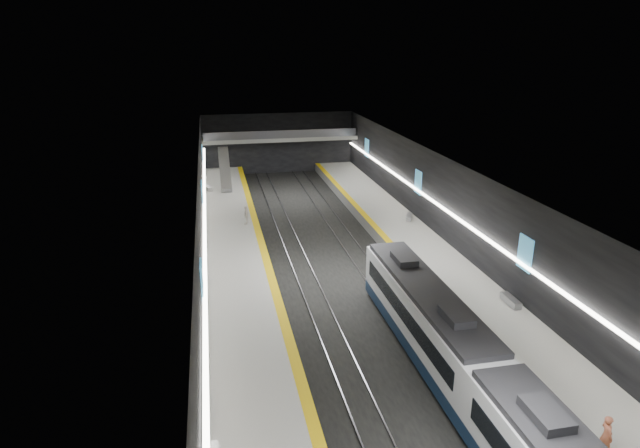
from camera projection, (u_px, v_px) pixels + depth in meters
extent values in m
plane|color=black|center=(340.00, 279.00, 40.43)|extent=(70.00, 70.00, 0.00)
cube|color=beige|center=(342.00, 176.00, 37.81)|extent=(20.00, 70.00, 0.04)
cube|color=black|center=(202.00, 239.00, 37.20)|extent=(0.04, 70.00, 8.00)
cube|color=black|center=(467.00, 221.00, 41.03)|extent=(0.04, 70.00, 8.00)
cube|color=black|center=(278.00, 143.00, 71.50)|extent=(20.00, 0.04, 8.00)
cube|color=slate|center=(240.00, 282.00, 38.83)|extent=(5.00, 70.00, 1.00)
cube|color=#ABACA6|center=(240.00, 275.00, 38.66)|extent=(5.00, 70.00, 0.02)
cube|color=yellow|center=(270.00, 273.00, 39.08)|extent=(0.60, 70.00, 0.02)
cube|color=slate|center=(433.00, 265.00, 41.70)|extent=(5.00, 70.00, 1.00)
cube|color=#ABACA6|center=(434.00, 259.00, 41.53)|extent=(5.00, 70.00, 0.02)
cube|color=yellow|center=(407.00, 261.00, 41.11)|extent=(0.60, 70.00, 0.02)
cube|color=gray|center=(298.00, 282.00, 39.79)|extent=(0.08, 70.00, 0.12)
cube|color=gray|center=(317.00, 281.00, 40.07)|extent=(0.08, 70.00, 0.12)
cube|color=gray|center=(363.00, 276.00, 40.75)|extent=(0.08, 70.00, 0.12)
cube|color=gray|center=(381.00, 275.00, 41.02)|extent=(0.08, 70.00, 0.12)
cube|color=#0F2139|center=(424.00, 337.00, 31.18)|extent=(2.65, 15.00, 0.80)
cube|color=silver|center=(425.00, 312.00, 30.64)|extent=(2.65, 15.00, 2.50)
cube|color=black|center=(427.00, 290.00, 30.18)|extent=(2.44, 14.25, 0.30)
cube|color=black|center=(425.00, 311.00, 30.62)|extent=(2.69, 13.20, 1.00)
cube|color=black|center=(491.00, 393.00, 23.70)|extent=(1.85, 0.05, 1.20)
cube|color=#3F91BE|center=(202.00, 281.00, 29.65)|extent=(0.10, 1.50, 2.20)
cube|color=#3F91BE|center=(202.00, 194.00, 46.30)|extent=(0.10, 1.50, 2.20)
cube|color=#3F91BE|center=(203.00, 155.00, 62.03)|extent=(0.10, 1.50, 2.20)
cube|color=#3F91BE|center=(525.00, 253.00, 33.45)|extent=(0.10, 1.50, 2.20)
cube|color=#3F91BE|center=(418.00, 182.00, 50.10)|extent=(0.10, 1.50, 2.20)
cube|color=#3F91BE|center=(367.00, 148.00, 65.83)|extent=(0.10, 1.50, 2.20)
cube|color=white|center=(205.00, 242.00, 37.31)|extent=(0.25, 68.60, 0.12)
cube|color=white|center=(464.00, 223.00, 41.06)|extent=(0.25, 68.60, 0.12)
cube|color=gray|center=(280.00, 138.00, 69.32)|extent=(20.00, 3.00, 0.50)
cube|color=#47474C|center=(282.00, 134.00, 67.73)|extent=(19.60, 0.08, 1.00)
cube|color=#99999E|center=(225.00, 169.00, 62.10)|extent=(1.20, 7.50, 3.92)
cube|color=#99999E|center=(208.00, 188.00, 60.56)|extent=(0.91, 1.99, 0.47)
cube|color=#99999E|center=(511.00, 301.00, 34.46)|extent=(0.54, 1.87, 0.46)
cube|color=#99999E|center=(409.00, 217.00, 50.70)|extent=(1.14, 1.77, 0.42)
imported|color=#CB6A4B|center=(606.00, 436.00, 21.71)|extent=(0.55, 0.74, 1.87)
imported|color=silver|center=(246.00, 215.00, 49.12)|extent=(0.61, 1.08, 1.73)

